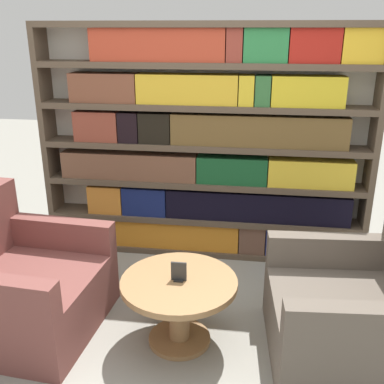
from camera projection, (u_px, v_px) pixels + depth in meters
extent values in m
plane|color=gray|center=(178.00, 345.00, 2.90)|extent=(14.00, 14.00, 0.00)
cube|color=silver|center=(205.00, 142.00, 3.92)|extent=(2.79, 0.05, 1.98)
cube|color=brown|center=(51.00, 140.00, 3.99)|extent=(0.05, 0.30, 1.98)
cube|color=brown|center=(372.00, 151.00, 3.62)|extent=(0.05, 0.30, 1.98)
cube|color=brown|center=(203.00, 248.00, 4.14)|extent=(2.69, 0.30, 0.05)
cube|color=brown|center=(203.00, 217.00, 4.03)|extent=(2.69, 0.30, 0.05)
cube|color=brown|center=(203.00, 182.00, 3.92)|extent=(2.69, 0.30, 0.05)
cube|color=brown|center=(204.00, 146.00, 3.80)|extent=(2.69, 0.30, 0.05)
cube|color=brown|center=(204.00, 106.00, 3.69)|extent=(2.69, 0.30, 0.05)
cube|color=brown|center=(204.00, 65.00, 3.58)|extent=(2.69, 0.30, 0.05)
cube|color=brown|center=(205.00, 24.00, 3.47)|extent=(2.69, 0.30, 0.05)
cube|color=orange|center=(162.00, 231.00, 4.11)|extent=(1.40, 0.20, 0.26)
cube|color=brown|center=(252.00, 237.00, 4.00)|extent=(0.22, 0.20, 0.26)
cube|color=navy|center=(273.00, 238.00, 3.98)|extent=(0.12, 0.20, 0.26)
cube|color=navy|center=(311.00, 240.00, 3.93)|extent=(0.53, 0.20, 0.26)
cube|color=orange|center=(107.00, 198.00, 4.07)|extent=(0.31, 0.20, 0.25)
cube|color=navy|center=(146.00, 199.00, 4.02)|extent=(0.39, 0.20, 0.25)
cube|color=black|center=(257.00, 205.00, 3.89)|extent=(1.57, 0.20, 0.25)
cube|color=brown|center=(130.00, 165.00, 3.93)|extent=(1.19, 0.20, 0.23)
cube|color=#164F27|center=(232.00, 169.00, 3.81)|extent=(0.59, 0.20, 0.23)
cube|color=gold|center=(310.00, 172.00, 3.73)|extent=(0.69, 0.20, 0.23)
cube|color=brown|center=(98.00, 125.00, 3.85)|extent=(0.38, 0.20, 0.25)
cube|color=black|center=(130.00, 126.00, 3.81)|extent=(0.17, 0.20, 0.25)
cube|color=black|center=(156.00, 127.00, 3.78)|extent=(0.26, 0.20, 0.25)
cube|color=brown|center=(258.00, 130.00, 3.67)|extent=(1.43, 0.20, 0.25)
cube|color=brown|center=(105.00, 87.00, 3.73)|extent=(0.56, 0.20, 0.24)
cube|color=gold|center=(188.00, 89.00, 3.64)|extent=(0.82, 0.20, 0.24)
cube|color=gold|center=(247.00, 90.00, 3.57)|extent=(0.12, 0.20, 0.24)
cube|color=#316735|center=(263.00, 90.00, 3.56)|extent=(0.12, 0.20, 0.24)
cube|color=gold|center=(308.00, 91.00, 3.51)|extent=(0.56, 0.20, 0.24)
cube|color=#AE3A24|center=(158.00, 45.00, 3.55)|extent=(1.08, 0.20, 0.25)
cube|color=brown|center=(235.00, 45.00, 3.47)|extent=(0.12, 0.20, 0.25)
cube|color=#29783E|center=(266.00, 45.00, 3.44)|extent=(0.33, 0.20, 0.25)
cube|color=#A61E16|center=(314.00, 46.00, 3.39)|extent=(0.38, 0.20, 0.25)
cube|color=gold|center=(362.00, 46.00, 3.34)|extent=(0.30, 0.20, 0.25)
cube|color=brown|center=(30.00, 300.00, 3.03)|extent=(0.98, 1.01, 0.40)
cube|color=brown|center=(64.00, 234.00, 3.28)|extent=(0.78, 0.18, 0.22)
cube|color=brown|center=(345.00, 327.00, 2.76)|extent=(0.98, 1.01, 0.40)
cube|color=brown|center=(325.00, 250.00, 3.04)|extent=(0.78, 0.18, 0.22)
cube|color=brown|center=(359.00, 326.00, 2.27)|extent=(0.78, 0.18, 0.22)
cylinder|color=olive|center=(180.00, 314.00, 2.88)|extent=(0.13, 0.13, 0.41)
cylinder|color=olive|center=(180.00, 338.00, 2.94)|extent=(0.40, 0.40, 0.03)
cylinder|color=olive|center=(179.00, 283.00, 2.80)|extent=(0.74, 0.74, 0.04)
cube|color=black|center=(179.00, 279.00, 2.79)|extent=(0.06, 0.06, 0.01)
cube|color=#2D2D2D|center=(179.00, 271.00, 2.77)|extent=(0.10, 0.01, 0.12)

